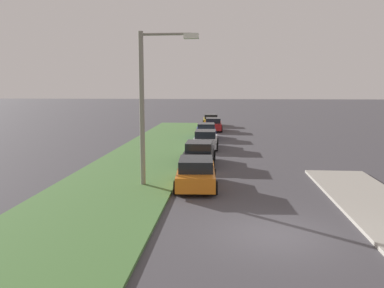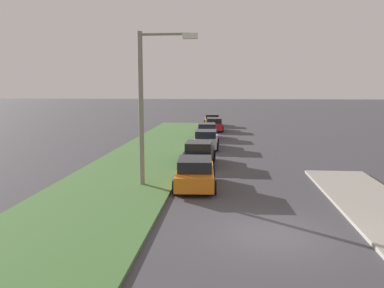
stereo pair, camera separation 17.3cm
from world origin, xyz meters
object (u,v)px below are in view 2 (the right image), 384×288
at_px(parked_car_red, 214,125).
at_px(parked_car_orange, 195,173).
at_px(parked_car_black, 199,153).
at_px(parked_car_blue, 207,131).
at_px(parked_car_silver, 206,140).
at_px(parked_car_yellow, 212,120).
at_px(streetlight, 148,98).

bearing_deg(parked_car_red, parked_car_orange, 177.88).
distance_m(parked_car_black, parked_car_blue, 12.78).
distance_m(parked_car_silver, parked_car_blue, 6.19).
relative_size(parked_car_silver, parked_car_blue, 0.98).
xyz_separation_m(parked_car_black, parked_car_red, (19.44, -0.33, 0.00)).
xyz_separation_m(parked_car_silver, parked_car_yellow, (18.94, 0.25, 0.00)).
height_order(parked_car_silver, parked_car_yellow, same).
bearing_deg(parked_car_blue, streetlight, 171.04).
xyz_separation_m(parked_car_red, parked_car_yellow, (6.09, 0.48, 0.00)).
distance_m(parked_car_blue, parked_car_yellow, 12.76).
relative_size(parked_car_blue, parked_car_red, 1.01).
relative_size(parked_car_black, parked_car_yellow, 0.98).
bearing_deg(parked_car_orange, parked_car_red, -3.38).
bearing_deg(parked_car_orange, streetlight, 87.47).
relative_size(parked_car_orange, parked_car_silver, 1.02).
xyz_separation_m(parked_car_orange, streetlight, (-0.02, 2.28, 3.67)).
bearing_deg(parked_car_black, streetlight, 160.79).
distance_m(parked_car_silver, streetlight, 13.26).
bearing_deg(streetlight, parked_car_red, -5.36).
bearing_deg(parked_car_black, parked_car_red, -1.18).
relative_size(parked_car_orange, parked_car_red, 1.01).
distance_m(parked_car_red, streetlight, 25.78).
xyz_separation_m(parked_car_black, parked_car_silver, (6.59, -0.10, 0.00)).
distance_m(parked_car_red, parked_car_yellow, 6.11).
relative_size(parked_car_black, parked_car_red, 0.99).
bearing_deg(parked_car_silver, parked_car_black, 178.85).
xyz_separation_m(parked_car_silver, parked_car_red, (12.85, -0.23, 0.00)).
bearing_deg(parked_car_red, parked_car_yellow, 2.62).
height_order(parked_car_yellow, streetlight, streetlight).
bearing_deg(parked_car_yellow, parked_car_red, -178.82).
distance_m(parked_car_orange, parked_car_blue, 18.72).
bearing_deg(parked_car_yellow, parked_car_orange, 177.36).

